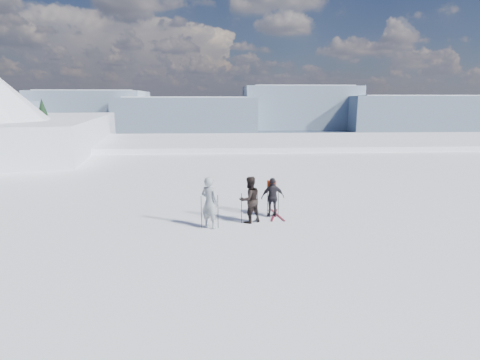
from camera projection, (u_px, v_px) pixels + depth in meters
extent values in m
plane|color=white|center=(237.00, 214.00, 74.87)|extent=(220.00, 208.01, 71.62)
cube|color=white|center=(249.00, 200.00, 43.29)|extent=(180.00, 16.00, 14.00)
plane|color=#21314C|center=(223.00, 144.00, 302.08)|extent=(820.00, 820.00, 0.00)
cube|color=slate|center=(92.00, 110.00, 464.16)|extent=(130.00, 80.00, 46.00)
cube|color=white|center=(91.00, 94.00, 460.00)|extent=(110.50, 70.00, 8.00)
cube|color=slate|center=(187.00, 114.00, 442.38)|extent=(160.00, 80.00, 38.00)
cube|color=white|center=(187.00, 100.00, 439.05)|extent=(136.00, 70.00, 8.00)
cube|color=slate|center=(299.00, 108.00, 478.00)|extent=(140.00, 80.00, 52.00)
cube|color=white|center=(300.00, 89.00, 473.22)|extent=(119.00, 70.00, 8.00)
cube|color=slate|center=(409.00, 113.00, 457.19)|extent=(160.00, 80.00, 40.00)
cube|color=white|center=(411.00, 99.00, 453.65)|extent=(136.00, 70.00, 8.00)
cube|color=#2D2B28|center=(76.00, 209.00, 48.44)|extent=(21.55, 17.87, 14.25)
cone|color=black|center=(69.00, 167.00, 41.34)|extent=(6.16, 6.16, 11.00)
cone|color=black|center=(27.00, 166.00, 42.04)|extent=(6.16, 6.16, 11.00)
cone|color=black|center=(47.00, 154.00, 44.82)|extent=(7.28, 7.28, 13.00)
cone|color=black|center=(30.00, 155.00, 46.71)|extent=(6.72, 6.72, 12.00)
cone|color=black|center=(93.00, 164.00, 46.39)|extent=(5.60, 5.60, 10.00)
cone|color=black|center=(94.00, 168.00, 43.51)|extent=(5.60, 5.60, 10.00)
cone|color=black|center=(43.00, 180.00, 39.49)|extent=(5.04, 5.04, 9.00)
imported|color=gray|center=(210.00, 202.00, 13.97)|extent=(0.86, 0.80, 1.98)
imported|color=black|center=(250.00, 200.00, 14.63)|extent=(1.12, 1.05, 1.85)
imported|color=black|center=(273.00, 197.00, 15.39)|extent=(0.99, 0.47, 1.64)
cube|color=red|center=(272.00, 171.00, 15.41)|extent=(0.36, 0.22, 0.44)
cylinder|color=black|center=(201.00, 212.00, 13.96)|extent=(0.02, 0.02, 1.26)
cylinder|color=black|center=(218.00, 212.00, 14.00)|extent=(0.02, 0.02, 1.29)
cylinder|color=black|center=(241.00, 208.00, 14.58)|extent=(0.02, 0.02, 1.21)
cylinder|color=black|center=(257.00, 207.00, 14.58)|extent=(0.02, 0.02, 1.35)
cylinder|color=black|center=(268.00, 203.00, 15.33)|extent=(0.02, 0.02, 1.22)
cylinder|color=black|center=(278.00, 203.00, 15.37)|extent=(0.02, 0.02, 1.21)
cube|color=black|center=(274.00, 215.00, 15.70)|extent=(0.55, 1.66, 0.03)
cube|color=black|center=(277.00, 215.00, 15.71)|extent=(0.39, 1.69, 0.03)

